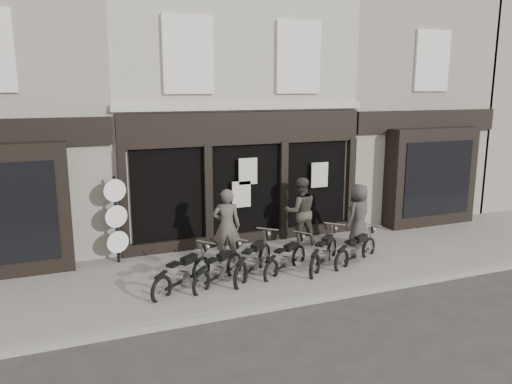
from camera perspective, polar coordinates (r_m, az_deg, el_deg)
name	(u,v)px	position (r m, az deg, el deg)	size (l,w,h in m)	color
ground_plane	(289,281)	(12.20, 3.84, -10.14)	(90.00, 90.00, 0.00)	#2D2B28
pavement	(274,267)	(12.94, 2.11, -8.52)	(30.00, 4.20, 0.12)	slate
kerb	(314,299)	(11.15, 6.66, -12.02)	(30.00, 0.25, 0.13)	gray
central_building	(214,103)	(16.89, -4.80, 10.16)	(7.30, 6.22, 8.34)	#B7AF9D
neighbour_left	(2,106)	(16.17, -27.07, 8.71)	(5.60, 6.73, 8.34)	gray
neighbour_right	(376,102)	(19.65, 13.54, 9.98)	(5.60, 6.73, 8.34)	gray
motorcycle_0	(183,276)	(11.53, -8.33, -9.51)	(1.75, 1.43, 0.98)	black
motorcycle_1	(219,271)	(11.76, -4.22, -9.04)	(1.67, 1.41, 0.95)	black
motorcycle_2	(254,263)	(12.16, -0.28, -8.11)	(1.68, 1.73, 1.04)	black
motorcycle_3	(286,261)	(12.45, 3.43, -7.89)	(1.68, 1.26, 0.91)	black
motorcycle_4	(324,255)	(12.84, 7.77, -7.17)	(1.70, 1.64, 1.02)	black
motorcycle_5	(356,252)	(13.29, 11.37, -6.76)	(1.83, 1.14, 0.95)	black
man_left	(227,226)	(12.81, -3.38, -3.90)	(0.71, 0.47, 1.95)	#48443B
man_centre	(300,211)	(14.32, 5.09, -2.20)	(0.95, 0.74, 1.96)	#3C3930
man_right	(359,215)	(14.47, 11.67, -2.60)	(0.88, 0.57, 1.79)	#393430
advert_sign_post	(117,223)	(13.24, -15.64, -3.47)	(0.57, 0.37, 2.39)	black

